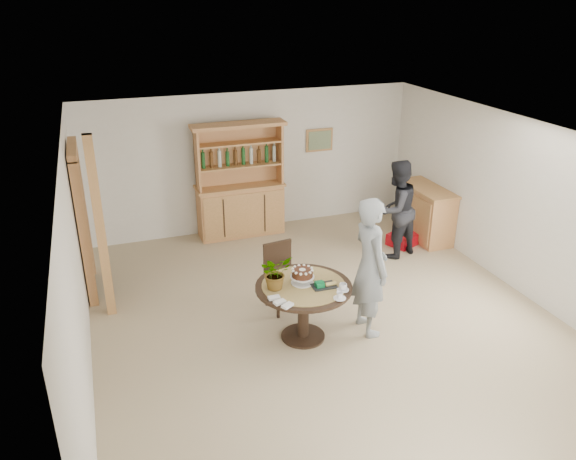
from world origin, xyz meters
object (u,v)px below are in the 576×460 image
(dining_table, at_px, (304,296))
(sideboard, at_px, (425,212))
(red_suitcase, at_px, (405,238))
(teen_boy, at_px, (370,267))
(adult_person, at_px, (396,209))
(hutch, at_px, (240,198))
(dining_chair, at_px, (281,272))

(dining_table, bearing_deg, sideboard, 35.28)
(sideboard, height_order, red_suitcase, sideboard)
(teen_boy, relative_size, adult_person, 1.12)
(hutch, relative_size, sideboard, 1.62)
(hutch, distance_m, dining_chair, 2.66)
(dining_table, relative_size, red_suitcase, 1.69)
(adult_person, height_order, red_suitcase, adult_person)
(dining_chair, height_order, teen_boy, teen_boy)
(red_suitcase, bearing_deg, dining_table, -165.87)
(teen_boy, xyz_separation_m, adult_person, (1.44, 1.87, -0.10))
(hutch, distance_m, adult_person, 2.76)
(sideboard, height_order, teen_boy, teen_boy)
(hutch, height_order, dining_chair, hutch)
(hutch, height_order, adult_person, hutch)
(sideboard, height_order, adult_person, adult_person)
(teen_boy, bearing_deg, dining_table, 83.88)
(dining_chair, distance_m, teen_boy, 1.32)
(sideboard, bearing_deg, teen_boy, -134.71)
(sideboard, relative_size, red_suitcase, 1.78)
(teen_boy, height_order, adult_person, teen_boy)
(adult_person, distance_m, red_suitcase, 0.90)
(dining_table, height_order, dining_chair, dining_chair)
(dining_chair, relative_size, teen_boy, 0.52)
(hutch, xyz_separation_m, adult_person, (2.16, -1.72, 0.13))
(teen_boy, bearing_deg, sideboard, -44.12)
(sideboard, bearing_deg, dining_table, -144.72)
(teen_boy, bearing_deg, red_suitcase, -39.79)
(dining_chair, relative_size, adult_person, 0.58)
(adult_person, bearing_deg, red_suitcase, -161.37)
(sideboard, distance_m, adult_person, 1.06)
(dining_table, xyz_separation_m, teen_boy, (0.85, -0.10, 0.31))
(hutch, xyz_separation_m, sideboard, (3.04, -1.24, -0.22))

